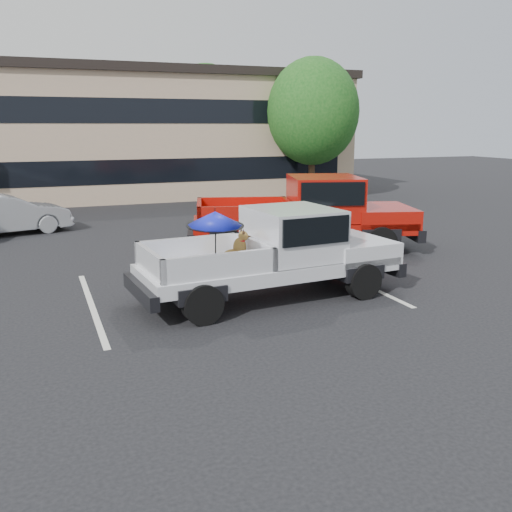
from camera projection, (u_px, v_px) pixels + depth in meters
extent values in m
plane|color=black|center=(266.00, 318.00, 10.78)|extent=(90.00, 90.00, 0.00)
cube|color=silver|center=(92.00, 306.00, 11.53)|extent=(0.12, 5.00, 0.01)
cube|color=silver|center=(350.00, 278.00, 13.66)|extent=(0.12, 5.00, 0.01)
cube|color=tan|center=(150.00, 136.00, 29.88)|extent=(20.00, 8.00, 6.00)
cube|color=black|center=(147.00, 75.00, 29.18)|extent=(20.40, 8.40, 0.40)
cube|color=black|center=(168.00, 171.00, 26.60)|extent=(18.00, 0.08, 1.10)
cube|color=black|center=(165.00, 111.00, 26.00)|extent=(18.00, 0.08, 1.10)
cylinder|color=#332114|center=(312.00, 171.00, 28.19)|extent=(0.32, 0.32, 2.73)
ellipsoid|color=#164D17|center=(313.00, 111.00, 27.55)|extent=(4.46, 4.46, 5.13)
cylinder|color=#332114|center=(207.00, 162.00, 34.37)|extent=(0.32, 0.32, 2.86)
ellipsoid|color=#164D17|center=(206.00, 110.00, 33.70)|extent=(4.68, 4.68, 5.38)
cylinder|color=black|center=(202.00, 304.00, 10.40)|extent=(0.78, 0.34, 0.76)
cylinder|color=black|center=(171.00, 280.00, 12.01)|extent=(0.78, 0.34, 0.76)
cylinder|color=black|center=(363.00, 281.00, 11.95)|extent=(0.78, 0.34, 0.76)
cylinder|color=black|center=(317.00, 263.00, 13.56)|extent=(0.78, 0.34, 0.76)
cube|color=white|center=(269.00, 267.00, 11.94)|extent=(5.53, 2.36, 0.28)
cube|color=white|center=(349.00, 248.00, 12.75)|extent=(1.65, 2.04, 0.46)
cube|color=black|center=(375.00, 261.00, 13.15)|extent=(0.36, 1.97, 0.30)
cube|color=black|center=(140.00, 291.00, 10.79)|extent=(0.34, 1.97, 0.28)
cube|color=white|center=(293.00, 233.00, 12.02)|extent=(1.80, 1.97, 1.05)
cube|color=black|center=(293.00, 224.00, 11.97)|extent=(1.66, 2.06, 0.55)
cube|color=black|center=(204.00, 272.00, 11.30)|extent=(2.44, 2.02, 0.10)
cube|color=white|center=(189.00, 249.00, 11.99)|extent=(2.30, 0.29, 0.50)
cube|color=white|center=(221.00, 267.00, 10.47)|extent=(2.30, 0.29, 0.50)
cube|color=white|center=(150.00, 263.00, 10.76)|extent=(0.25, 1.84, 0.50)
cube|color=white|center=(254.00, 252.00, 11.70)|extent=(0.25, 1.84, 0.50)
ellipsoid|color=brown|center=(233.00, 256.00, 11.78)|extent=(0.47, 0.40, 0.29)
cylinder|color=brown|center=(245.00, 257.00, 11.82)|extent=(0.06, 0.06, 0.22)
cylinder|color=brown|center=(242.00, 256.00, 11.95)|extent=(0.06, 0.06, 0.22)
ellipsoid|color=brown|center=(240.00, 247.00, 11.80)|extent=(0.30, 0.27, 0.40)
cylinder|color=red|center=(240.00, 241.00, 11.78)|extent=(0.19, 0.19, 0.04)
sphere|color=brown|center=(243.00, 236.00, 11.79)|extent=(0.21, 0.21, 0.21)
cone|color=black|center=(248.00, 236.00, 11.84)|extent=(0.15, 0.11, 0.10)
cone|color=black|center=(243.00, 231.00, 11.71)|extent=(0.07, 0.07, 0.11)
cone|color=black|center=(241.00, 231.00, 11.81)|extent=(0.07, 0.07, 0.11)
cylinder|color=brown|center=(226.00, 261.00, 11.73)|extent=(0.26, 0.05, 0.09)
cylinder|color=black|center=(216.00, 247.00, 10.86)|extent=(0.02, 0.10, 1.05)
cone|color=#1720CA|center=(215.00, 219.00, 10.73)|extent=(1.10, 1.12, 0.36)
cylinder|color=black|center=(215.00, 210.00, 10.70)|extent=(0.02, 0.02, 0.10)
cylinder|color=black|center=(215.00, 225.00, 10.76)|extent=(1.10, 1.10, 0.09)
cylinder|color=black|center=(230.00, 245.00, 15.24)|extent=(0.93, 0.55, 0.87)
cylinder|color=black|center=(227.00, 231.00, 17.29)|extent=(0.93, 0.55, 0.87)
cylinder|color=black|center=(381.00, 242.00, 15.62)|extent=(0.93, 0.55, 0.87)
cylinder|color=black|center=(360.00, 229.00, 17.67)|extent=(0.93, 0.55, 0.87)
cube|color=#A41009|center=(302.00, 225.00, 16.39)|extent=(6.56, 3.83, 0.32)
cube|color=#A41009|center=(380.00, 215.00, 16.54)|extent=(2.27, 2.60, 0.53)
cube|color=black|center=(408.00, 230.00, 16.71)|extent=(0.84, 2.23, 0.34)
cube|color=black|center=(192.00, 233.00, 16.15)|extent=(0.82, 2.22, 0.32)
cube|color=#A41009|center=(324.00, 198.00, 16.27)|extent=(2.41, 2.56, 1.21)
cube|color=black|center=(324.00, 190.00, 16.22)|extent=(2.27, 2.62, 0.63)
cube|color=black|center=(244.00, 223.00, 16.22)|extent=(3.12, 2.76, 0.11)
cube|color=#A41009|center=(242.00, 207.00, 17.11)|extent=(2.57, 0.84, 0.57)
cube|color=#A41009|center=(247.00, 217.00, 15.17)|extent=(2.57, 0.84, 0.57)
cube|color=#A41009|center=(199.00, 212.00, 16.03)|extent=(0.69, 2.06, 0.57)
cube|color=#A41009|center=(288.00, 211.00, 16.26)|extent=(0.69, 2.06, 0.57)
imported|color=#A7AAAE|center=(6.00, 214.00, 18.95)|extent=(4.31, 2.38, 1.34)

